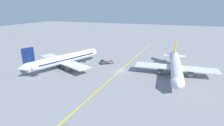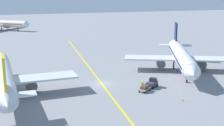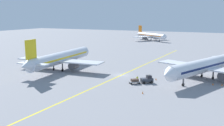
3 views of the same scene
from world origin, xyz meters
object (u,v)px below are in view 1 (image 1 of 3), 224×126
at_px(traffic_cone_far_edge, 67,63).
at_px(traffic_cone_near_nose, 62,63).
at_px(baggage_tug_dark, 103,62).
at_px(airplane_adjacent_stand, 64,59).
at_px(traffic_cone_by_wingtip, 97,66).
at_px(traffic_cone_mid_apron, 107,58).
at_px(airplane_at_gate, 176,66).
at_px(baggage_cart_trailing, 111,62).
at_px(ground_crew_worker, 109,62).

bearing_deg(traffic_cone_far_edge, traffic_cone_near_nose, 10.62).
xyz_separation_m(baggage_tug_dark, traffic_cone_far_edge, (15.12, 5.09, -0.63)).
bearing_deg(airplane_adjacent_stand, baggage_tug_dark, -140.88).
height_order(traffic_cone_near_nose, traffic_cone_by_wingtip, same).
distance_m(traffic_cone_mid_apron, traffic_cone_by_wingtip, 13.08).
xyz_separation_m(airplane_at_gate, baggage_cart_trailing, (26.73, -5.81, -2.95)).
height_order(airplane_at_gate, traffic_cone_far_edge, airplane_at_gate).
relative_size(baggage_tug_dark, baggage_cart_trailing, 1.13).
height_order(ground_crew_worker, traffic_cone_near_nose, ground_crew_worker).
relative_size(airplane_adjacent_stand, baggage_cart_trailing, 11.75).
xyz_separation_m(ground_crew_worker, traffic_cone_far_edge, (17.53, 5.68, -0.63)).
distance_m(traffic_cone_near_nose, traffic_cone_by_wingtip, 16.08).
height_order(baggage_tug_dark, ground_crew_worker, baggage_tug_dark).
distance_m(baggage_cart_trailing, traffic_cone_near_nose, 21.11).
bearing_deg(airplane_adjacent_stand, traffic_cone_far_edge, -62.90).
bearing_deg(airplane_adjacent_stand, baggage_cart_trailing, -140.80).
height_order(airplane_adjacent_stand, traffic_cone_mid_apron, airplane_adjacent_stand).
relative_size(ground_crew_worker, traffic_cone_far_edge, 3.05).
xyz_separation_m(airplane_at_gate, airplane_adjacent_stand, (41.78, 6.46, 0.00)).
bearing_deg(traffic_cone_by_wingtip, ground_crew_worker, -128.44).
bearing_deg(airplane_at_gate, traffic_cone_mid_apron, -22.37).
distance_m(airplane_at_gate, ground_crew_worker, 27.34).
relative_size(ground_crew_worker, traffic_cone_by_wingtip, 3.05).
xyz_separation_m(traffic_cone_by_wingtip, traffic_cone_far_edge, (13.96, 1.19, 0.00)).
distance_m(traffic_cone_by_wingtip, traffic_cone_far_edge, 14.02).
height_order(airplane_adjacent_stand, traffic_cone_near_nose, airplane_adjacent_stand).
relative_size(baggage_tug_dark, ground_crew_worker, 1.95).
xyz_separation_m(baggage_cart_trailing, traffic_cone_by_wingtip, (3.69, 6.00, -0.49)).
distance_m(airplane_adjacent_stand, traffic_cone_near_nose, 7.45).
distance_m(ground_crew_worker, traffic_cone_by_wingtip, 5.78).
height_order(baggage_tug_dark, baggage_cart_trailing, baggage_tug_dark).
relative_size(airplane_at_gate, traffic_cone_mid_apron, 64.60).
bearing_deg(airplane_at_gate, baggage_tug_dark, -7.23).
height_order(traffic_cone_near_nose, traffic_cone_mid_apron, same).
distance_m(baggage_tug_dark, traffic_cone_by_wingtip, 4.11).
relative_size(baggage_cart_trailing, traffic_cone_by_wingtip, 5.27).
xyz_separation_m(traffic_cone_near_nose, traffic_cone_by_wingtip, (-16.01, -1.57, 0.00)).
relative_size(airplane_at_gate, airplane_adjacent_stand, 1.04).
height_order(airplane_at_gate, baggage_cart_trailing, airplane_at_gate).
xyz_separation_m(airplane_at_gate, traffic_cone_by_wingtip, (30.42, 0.19, -3.43)).
bearing_deg(baggage_tug_dark, baggage_cart_trailing, -140.40).
height_order(airplane_adjacent_stand, baggage_tug_dark, airplane_adjacent_stand).
xyz_separation_m(airplane_at_gate, traffic_cone_far_edge, (44.39, 1.37, -3.43)).
height_order(baggage_tug_dark, traffic_cone_by_wingtip, baggage_tug_dark).
bearing_deg(baggage_cart_trailing, traffic_cone_mid_apron, -57.30).
distance_m(ground_crew_worker, traffic_cone_mid_apron, 9.64).
bearing_deg(airplane_adjacent_stand, traffic_cone_mid_apron, -118.57).
bearing_deg(baggage_tug_dark, airplane_at_gate, 172.77).
relative_size(traffic_cone_near_nose, traffic_cone_mid_apron, 1.00).
xyz_separation_m(baggage_cart_trailing, traffic_cone_near_nose, (19.70, 7.57, -0.49)).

